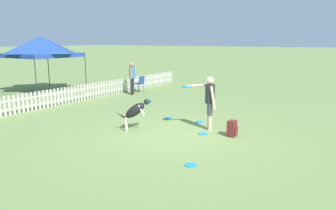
% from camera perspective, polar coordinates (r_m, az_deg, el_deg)
% --- Properties ---
extents(ground_plane, '(240.00, 240.00, 0.00)m').
position_cam_1_polar(ground_plane, '(9.14, 0.68, -5.20)').
color(ground_plane, olive).
extents(handler_person, '(0.50, 1.06, 1.56)m').
position_cam_1_polar(handler_person, '(9.55, 7.09, 1.38)').
color(handler_person, beige).
rests_on(handler_person, ground_plane).
extents(leaping_dog, '(0.73, 0.96, 0.99)m').
position_cam_1_polar(leaping_dog, '(9.50, -5.65, -0.91)').
color(leaping_dog, black).
rests_on(leaping_dog, ground_plane).
extents(frisbee_near_handler, '(0.25, 0.25, 0.02)m').
position_cam_1_polar(frisbee_near_handler, '(9.24, 6.12, -5.01)').
color(frisbee_near_handler, '#1E8CD8').
rests_on(frisbee_near_handler, ground_plane).
extents(frisbee_near_dog, '(0.25, 0.25, 0.02)m').
position_cam_1_polar(frisbee_near_dog, '(10.53, 5.50, -2.96)').
color(frisbee_near_dog, '#1E8CD8').
rests_on(frisbee_near_dog, ground_plane).
extents(frisbee_midfield, '(0.25, 0.25, 0.02)m').
position_cam_1_polar(frisbee_midfield, '(11.06, 0.07, -2.22)').
color(frisbee_midfield, '#1E8CD8').
rests_on(frisbee_midfield, ground_plane).
extents(frisbee_far_scatter, '(0.25, 0.25, 0.02)m').
position_cam_1_polar(frisbee_far_scatter, '(7.00, 3.96, -10.38)').
color(frisbee_far_scatter, '#1E8CD8').
rests_on(frisbee_far_scatter, ground_plane).
extents(backpack_on_grass, '(0.28, 0.24, 0.44)m').
position_cam_1_polar(backpack_on_grass, '(9.11, 11.12, -4.07)').
color(backpack_on_grass, maroon).
rests_on(backpack_on_grass, ground_plane).
extents(picket_fence, '(19.28, 0.04, 0.71)m').
position_cam_1_polar(picket_fence, '(13.18, -22.07, 0.67)').
color(picket_fence, beige).
rests_on(picket_fence, ground_plane).
extents(folding_chair_blue_left, '(0.43, 0.45, 0.81)m').
position_cam_1_polar(folding_chair_blue_left, '(16.56, -4.89, 3.93)').
color(folding_chair_blue_left, '#333338').
rests_on(folding_chair_blue_left, ground_plane).
extents(canopy_tent_main, '(3.01, 3.01, 2.78)m').
position_cam_1_polar(canopy_tent_main, '(17.63, -21.25, 9.45)').
color(canopy_tent_main, '#333338').
rests_on(canopy_tent_main, ground_plane).
extents(spectator_standing, '(0.40, 0.27, 1.55)m').
position_cam_1_polar(spectator_standing, '(15.82, -6.28, 5.17)').
color(spectator_standing, black).
rests_on(spectator_standing, ground_plane).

